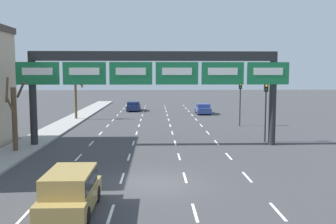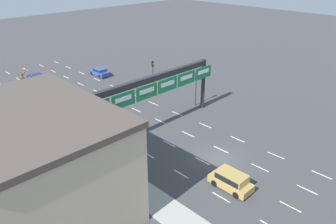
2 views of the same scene
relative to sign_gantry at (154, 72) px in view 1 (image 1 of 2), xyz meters
The scene contains 10 objects.
ground_plane 11.40m from the sign_gantry, 90.00° to the right, with size 220.00×220.00×0.00m, color #3D3D3F.
lane_dashes 6.65m from the sign_gantry, 90.00° to the left, with size 10.02×67.00×0.01m.
sign_gantry is the anchor object (origin of this frame).
car_blue 23.98m from the sign_gantry, 73.75° to the left, with size 1.86×4.38×1.41m.
car_navy 27.77m from the sign_gantry, 96.60° to the left, with size 1.92×4.72×1.39m.
suv_gold 14.86m from the sign_gantry, 103.31° to the right, with size 1.88×4.08×1.68m.
traffic_light_near_gantry 13.91m from the sign_gantry, 49.50° to the left, with size 0.30×0.35×4.78m.
traffic_light_mid_block 9.18m from the sign_gantry, ahead, with size 0.30×0.35×4.95m.
tree_bare_closest 10.32m from the sign_gantry, 167.19° to the right, with size 1.40×1.40×5.08m.
tree_bare_second 19.16m from the sign_gantry, 119.32° to the left, with size 2.04×2.37×5.89m.
Camera 1 is at (0.12, -18.19, 5.44)m, focal length 40.00 mm.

